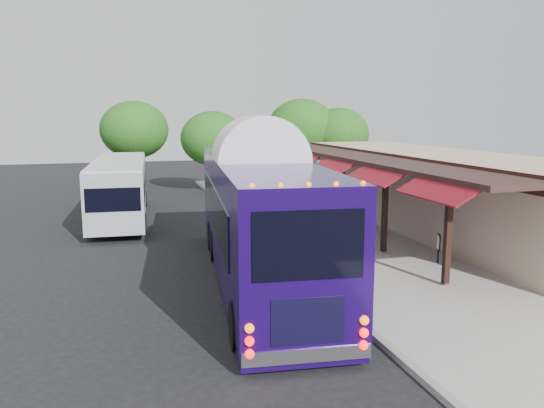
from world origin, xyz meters
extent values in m
plane|color=black|center=(0.00, 0.00, 0.00)|extent=(90.00, 90.00, 0.00)
cube|color=#9E9B93|center=(5.00, 4.00, 0.07)|extent=(10.00, 40.00, 0.15)
cube|color=gray|center=(0.05, 4.00, 0.07)|extent=(0.20, 40.00, 0.16)
cube|color=tan|center=(8.50, 4.00, 1.80)|extent=(5.00, 20.00, 3.60)
cube|color=black|center=(5.98, 4.00, 3.30)|extent=(0.06, 20.00, 0.60)
cube|color=#331E19|center=(4.90, 4.00, 3.40)|extent=(2.60, 20.00, 0.18)
cube|color=black|center=(3.78, -4.00, 1.80)|extent=(0.18, 0.18, 3.16)
cube|color=maroon|center=(3.35, -4.00, 3.15)|extent=(1.00, 3.20, 0.57)
cube|color=black|center=(3.78, 0.00, 1.80)|extent=(0.18, 0.18, 3.16)
cube|color=maroon|center=(3.35, 0.00, 3.15)|extent=(1.00, 3.20, 0.57)
cube|color=black|center=(3.78, 4.00, 1.80)|extent=(0.18, 0.18, 3.16)
cube|color=maroon|center=(3.35, 4.00, 3.15)|extent=(1.00, 3.20, 0.57)
cube|color=black|center=(3.78, 8.00, 1.80)|extent=(0.18, 0.18, 3.16)
cube|color=maroon|center=(3.35, 8.00, 3.15)|extent=(1.00, 3.20, 0.57)
cube|color=black|center=(3.78, 12.00, 1.80)|extent=(0.18, 0.18, 3.16)
cube|color=maroon|center=(3.35, 12.00, 3.15)|extent=(1.00, 3.20, 0.57)
sphere|color=teal|center=(4.20, -2.00, 2.88)|extent=(0.26, 0.26, 0.26)
sphere|color=teal|center=(4.20, 3.00, 2.88)|extent=(0.26, 0.26, 0.26)
sphere|color=teal|center=(4.20, 8.00, 2.88)|extent=(0.26, 0.26, 0.26)
cube|color=#1B064D|center=(-1.45, -1.46, 2.21)|extent=(4.12, 13.30, 3.43)
cube|color=#1B064D|center=(-1.45, -1.46, 0.33)|extent=(4.05, 13.17, 0.38)
ellipsoid|color=white|center=(-1.45, -1.46, 3.91)|extent=(4.09, 13.04, 0.61)
cube|color=black|center=(-1.45, -8.02, 2.78)|extent=(2.27, 0.27, 1.42)
cube|color=silver|center=(-1.45, -7.94, 0.46)|extent=(2.73, 0.48, 0.31)
sphere|color=#FF0C0C|center=(-2.64, -8.04, 0.74)|extent=(0.20, 0.20, 0.20)
sphere|color=#FF0C0C|center=(-0.26, -8.04, 0.74)|extent=(0.20, 0.20, 0.20)
cylinder|color=black|center=(-2.71, -6.44, 0.57)|extent=(0.44, 1.16, 1.13)
cylinder|color=black|center=(-0.19, -6.44, 0.57)|extent=(0.44, 1.16, 1.13)
cylinder|color=black|center=(-2.71, 2.72, 0.57)|extent=(0.44, 1.16, 1.13)
cylinder|color=black|center=(-0.19, 2.72, 0.57)|extent=(0.44, 1.16, 1.13)
cube|color=#96989E|center=(-5.72, 10.48, 1.66)|extent=(3.04, 11.48, 2.62)
cube|color=black|center=(-6.97, 10.48, 1.88)|extent=(0.52, 9.65, 0.99)
cube|color=black|center=(-4.47, 10.48, 1.88)|extent=(0.52, 9.65, 0.99)
cube|color=silver|center=(-5.72, 10.48, 3.00)|extent=(2.98, 11.25, 0.10)
cylinder|color=black|center=(-6.86, 6.51, 0.47)|extent=(0.32, 0.96, 0.95)
cylinder|color=black|center=(-4.58, 6.51, 0.47)|extent=(0.32, 0.96, 0.95)
cylinder|color=black|center=(-6.86, 13.89, 0.47)|extent=(0.32, 0.96, 0.95)
cylinder|color=black|center=(-4.58, 13.89, 0.47)|extent=(0.32, 0.96, 0.95)
imported|color=black|center=(0.60, 0.98, 1.11)|extent=(0.81, 0.65, 1.92)
imported|color=black|center=(2.49, 8.21, 1.09)|extent=(1.01, 0.84, 1.89)
imported|color=black|center=(1.94, 6.20, 0.94)|extent=(0.99, 0.78, 1.57)
imported|color=black|center=(3.15, 13.69, 0.97)|extent=(1.12, 0.73, 1.63)
cube|color=black|center=(5.00, -1.74, 0.67)|extent=(0.07, 0.07, 1.03)
cube|color=black|center=(5.00, -1.74, 0.90)|extent=(0.22, 0.45, 0.56)
cube|color=white|center=(4.97, -1.74, 0.90)|extent=(0.17, 0.37, 0.47)
cylinder|color=#382314|center=(0.45, 18.42, 1.26)|extent=(0.36, 0.36, 2.52)
ellipsoid|color=#204A12|center=(0.45, 18.42, 3.72)|extent=(4.35, 4.35, 3.70)
cylinder|color=#382314|center=(7.41, 19.99, 1.47)|extent=(0.36, 0.36, 2.94)
ellipsoid|color=#204A12|center=(7.41, 19.99, 4.34)|extent=(5.07, 5.07, 4.31)
cylinder|color=#382314|center=(9.98, 19.20, 1.32)|extent=(0.36, 0.36, 2.63)
ellipsoid|color=#204A12|center=(9.98, 19.20, 3.89)|extent=(4.55, 4.55, 3.87)
cylinder|color=#382314|center=(-4.57, 22.77, 1.43)|extent=(0.36, 0.36, 2.86)
ellipsoid|color=#204A12|center=(-4.57, 22.77, 4.22)|extent=(4.94, 4.94, 4.20)
camera|label=1|loc=(-5.61, -17.55, 5.33)|focal=35.00mm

